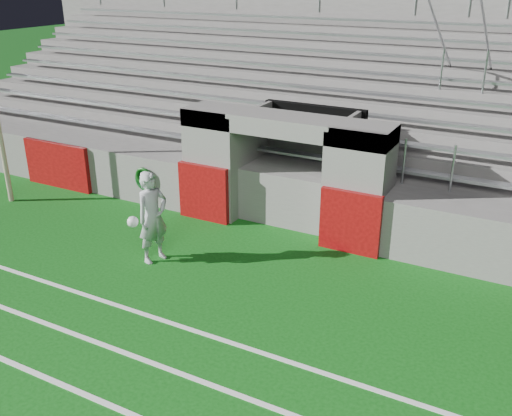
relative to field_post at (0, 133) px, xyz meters
The scene contains 5 objects.
ground 7.25m from the field_post, 13.14° to the right, with size 90.00×90.00×0.00m, color #0C4C0F.
field_post is the anchor object (origin of this frame).
stadium_structure 9.36m from the field_post, 42.93° to the left, with size 26.00×8.48×5.42m.
goalkeeper_with_ball 5.41m from the field_post, ahead, with size 0.77×0.79×1.90m.
hose_coil 3.73m from the field_post, 21.91° to the left, with size 0.59×0.15×0.63m.
Camera 1 is at (5.14, -7.48, 5.48)m, focal length 40.00 mm.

